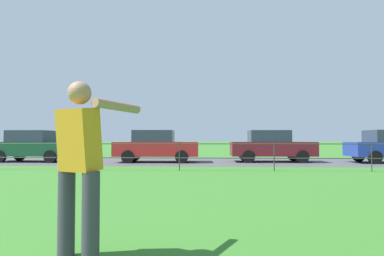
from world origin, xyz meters
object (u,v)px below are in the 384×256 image
object	(u,v)px
car_maroon_left	(271,146)
car_red_far_right	(156,146)
car_dark_green_right	(34,146)
person_thrower	(80,162)

from	to	relation	value
car_maroon_left	car_red_far_right	bearing A→B (deg)	-175.24
car_dark_green_right	car_red_far_right	bearing A→B (deg)	-0.19
car_red_far_right	person_thrower	bearing A→B (deg)	-84.18
car_dark_green_right	person_thrower	bearing A→B (deg)	-60.22
person_thrower	car_dark_green_right	bearing A→B (deg)	119.78
car_red_far_right	car_maroon_left	bearing A→B (deg)	4.76
car_dark_green_right	car_red_far_right	xyz separation A→B (m)	(6.10, -0.02, 0.00)
car_dark_green_right	car_maroon_left	xyz separation A→B (m)	(11.70, 0.45, 0.00)
person_thrower	car_red_far_right	size ratio (longest dim) A/B	0.41
person_thrower	car_red_far_right	world-z (taller)	person_thrower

